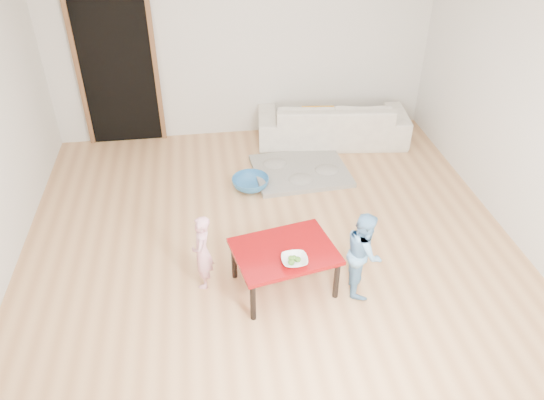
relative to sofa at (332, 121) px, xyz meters
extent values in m
cube|color=tan|center=(-1.14, -2.05, -0.29)|extent=(5.00, 5.00, 0.01)
cube|color=silver|center=(-1.14, 0.45, 1.01)|extent=(5.00, 0.02, 2.60)
cube|color=silver|center=(1.36, -2.05, 1.01)|extent=(0.02, 5.00, 2.60)
imported|color=white|center=(0.00, 0.00, 0.00)|extent=(2.06, 0.99, 0.58)
cube|color=orange|center=(-0.21, -0.12, 0.15)|extent=(0.47, 0.43, 0.11)
imported|color=white|center=(-1.05, -2.92, 0.18)|extent=(0.22, 0.22, 0.06)
imported|color=pink|center=(-1.82, -2.58, 0.09)|extent=(0.22, 0.30, 0.75)
imported|color=#61B3E1|center=(-0.41, -2.84, 0.12)|extent=(0.38, 0.45, 0.83)
imported|color=teal|center=(-1.22, -1.03, -0.22)|extent=(0.44, 0.44, 0.14)
camera|label=1|loc=(-1.73, -6.27, 3.17)|focal=35.00mm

